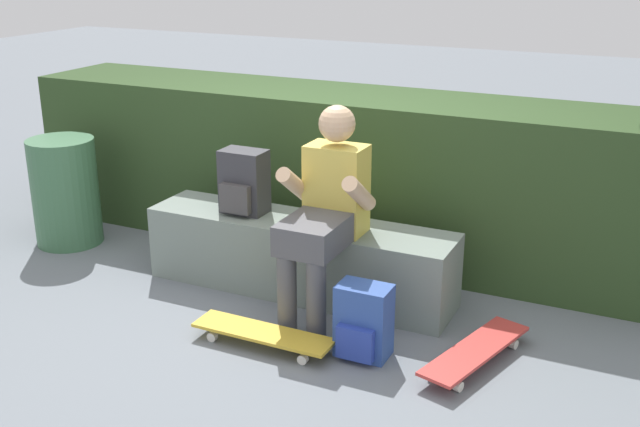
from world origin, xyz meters
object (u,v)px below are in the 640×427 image
person_skater (326,207)px  backpack_on_bench (244,183)px  trash_bin (65,192)px  skateboard_near_person (263,334)px  backpack_on_ground (363,322)px  bench_main (299,256)px  skateboard_beside_bench (475,351)px

person_skater → backpack_on_bench: size_ratio=3.05×
person_skater → trash_bin: person_skater is taller
skateboard_near_person → person_skater: bearing=74.6°
skateboard_near_person → backpack_on_bench: 1.06m
backpack_on_bench → backpack_on_ground: backpack_on_bench is taller
bench_main → backpack_on_ground: 0.88m
backpack_on_ground → trash_bin: 2.63m
backpack_on_bench → person_skater: bearing=-17.1°
bench_main → skateboard_beside_bench: bench_main is taller
skateboard_near_person → backpack_on_ground: (0.52, 0.14, 0.12)m
skateboard_near_person → bench_main: bearing=101.1°
person_skater → backpack_on_ground: person_skater is taller
person_skater → trash_bin: size_ratio=1.58×
backpack_on_bench → trash_bin: backpack_on_bench is taller
skateboard_beside_bench → trash_bin: trash_bin is taller
backpack_on_bench → skateboard_beside_bench: bearing=-13.9°
person_skater → backpack_on_ground: bearing=-43.1°
skateboard_beside_bench → trash_bin: 3.17m
bench_main → backpack_on_ground: size_ratio=4.89×
skateboard_near_person → skateboard_beside_bench: same height
backpack_on_ground → backpack_on_bench: bearing=151.6°
bench_main → backpack_on_ground: bench_main is taller
trash_bin → backpack_on_bench: bearing=-1.4°
bench_main → skateboard_near_person: 0.75m
backpack_on_bench → bench_main: bearing=1.4°
backpack_on_bench → backpack_on_ground: size_ratio=1.00×
skateboard_near_person → backpack_on_ground: size_ratio=2.00×
skateboard_near_person → trash_bin: trash_bin is taller
person_skater → skateboard_beside_bench: person_skater is taller
person_skater → skateboard_beside_bench: 1.13m
skateboard_beside_bench → backpack_on_bench: size_ratio=2.06×
bench_main → skateboard_beside_bench: (1.23, -0.41, -0.16)m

